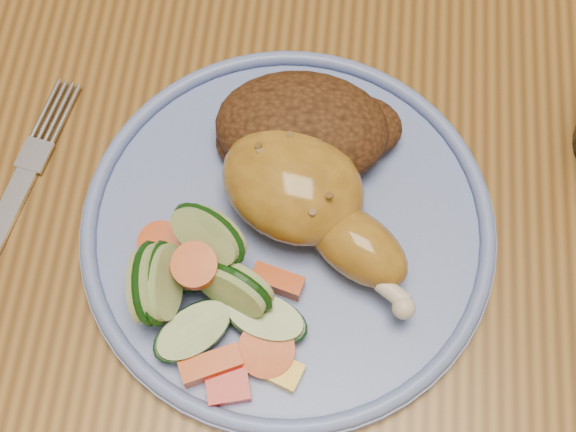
{
  "coord_description": "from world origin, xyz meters",
  "views": [
    {
      "loc": [
        -0.03,
        -0.27,
        1.23
      ],
      "look_at": [
        -0.05,
        -0.07,
        0.78
      ],
      "focal_mm": 50.0,
      "sensor_mm": 36.0,
      "label": 1
    }
  ],
  "objects": [
    {
      "name": "fork",
      "position": [
        -0.24,
        -0.08,
        0.75
      ],
      "size": [
        0.05,
        0.17,
        0.0
      ],
      "color": "silver",
      "rests_on": "dining_table"
    },
    {
      "name": "plate",
      "position": [
        -0.05,
        -0.07,
        0.76
      ],
      "size": [
        0.26,
        0.26,
        0.01
      ],
      "primitive_type": "cylinder",
      "color": "#6579BC",
      "rests_on": "dining_table"
    },
    {
      "name": "dining_table",
      "position": [
        0.0,
        0.0,
        0.67
      ],
      "size": [
        0.9,
        1.4,
        0.75
      ],
      "color": "brown",
      "rests_on": "ground"
    },
    {
      "name": "rice_pilaf",
      "position": [
        -0.05,
        -0.01,
        0.78
      ],
      "size": [
        0.12,
        0.08,
        0.05
      ],
      "color": "#4B2912",
      "rests_on": "plate"
    },
    {
      "name": "vegetable_pile",
      "position": [
        -0.1,
        -0.13,
        0.78
      ],
      "size": [
        0.12,
        0.13,
        0.06
      ],
      "color": "#A50A05",
      "rests_on": "plate"
    },
    {
      "name": "ground",
      "position": [
        0.0,
        0.0,
        0.0
      ],
      "size": [
        4.0,
        4.0,
        0.0
      ],
      "primitive_type": "plane",
      "color": "brown",
      "rests_on": "ground"
    },
    {
      "name": "plate_rim",
      "position": [
        -0.05,
        -0.07,
        0.77
      ],
      "size": [
        0.26,
        0.26,
        0.01
      ],
      "primitive_type": "torus",
      "color": "#6579BC",
      "rests_on": "plate"
    },
    {
      "name": "chicken_leg",
      "position": [
        -0.04,
        -0.07,
        0.79
      ],
      "size": [
        0.14,
        0.13,
        0.05
      ],
      "color": "#AC7824",
      "rests_on": "plate"
    }
  ]
}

